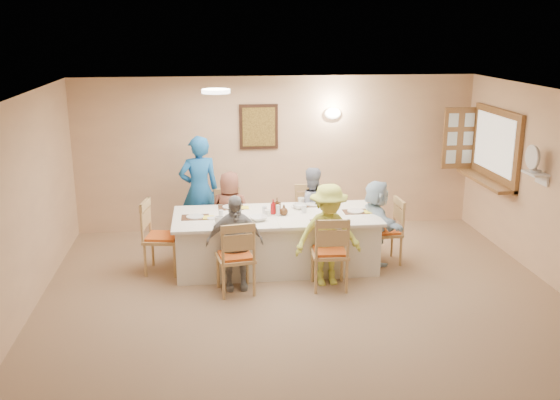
{
  "coord_description": "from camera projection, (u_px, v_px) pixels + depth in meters",
  "views": [
    {
      "loc": [
        -1.13,
        -6.44,
        3.26
      ],
      "look_at": [
        -0.2,
        1.4,
        1.05
      ],
      "focal_mm": 40.0,
      "sensor_mm": 36.0,
      "label": 1
    }
  ],
  "objects": [
    {
      "name": "plate_bl",
      "position": [
        231.0,
        207.0,
        8.89
      ],
      "size": [
        0.24,
        0.24,
        0.01
      ],
      "primitive_type": "cylinder",
      "color": "white",
      "rests_on": "dining_table"
    },
    {
      "name": "placemat_fl",
      "position": [
        234.0,
        225.0,
        8.09
      ],
      "size": [
        0.37,
        0.27,
        0.01
      ],
      "primitive_type": "cube",
      "color": "#472B19",
      "rests_on": "dining_table"
    },
    {
      "name": "plate_br",
      "position": [
        314.0,
        204.0,
        9.02
      ],
      "size": [
        0.24,
        0.24,
        0.01
      ],
      "primitive_type": "cylinder",
      "color": "white",
      "rests_on": "dining_table"
    },
    {
      "name": "diner_back_right",
      "position": [
        311.0,
        209.0,
        9.31
      ],
      "size": [
        0.68,
        0.57,
        1.26
      ],
      "primitive_type": "imported",
      "rotation": [
        0.0,
        0.0,
        3.22
      ],
      "color": "#878EA3",
      "rests_on": "ground"
    },
    {
      "name": "diner_right_end",
      "position": [
        376.0,
        222.0,
        8.76
      ],
      "size": [
        1.21,
        0.67,
        1.2
      ],
      "primitive_type": "imported",
      "rotation": [
        0.0,
        0.0,
        1.71
      ],
      "color": "silver",
      "rests_on": "ground"
    },
    {
      "name": "teacup_a",
      "position": [
        219.0,
        220.0,
        8.15
      ],
      "size": [
        0.22,
        0.22,
        0.1
      ],
      "primitive_type": "imported",
      "rotation": [
        0.0,
        0.0,
        -0.42
      ],
      "color": "white",
      "rests_on": "dining_table"
    },
    {
      "name": "plate_re",
      "position": [
        356.0,
        211.0,
        8.68
      ],
      "size": [
        0.23,
        0.23,
        0.01
      ],
      "primitive_type": "cylinder",
      "color": "white",
      "rests_on": "dining_table"
    },
    {
      "name": "chair_front_right",
      "position": [
        330.0,
        251.0,
        7.93
      ],
      "size": [
        0.5,
        0.5,
        0.99
      ],
      "primitive_type": null,
      "rotation": [
        0.0,
        0.0,
        3.08
      ],
      "color": "tan",
      "rests_on": "ground"
    },
    {
      "name": "placemat_re",
      "position": [
        356.0,
        212.0,
        8.68
      ],
      "size": [
        0.34,
        0.25,
        0.01
      ],
      "primitive_type": "cube",
      "color": "#472B19",
      "rests_on": "dining_table"
    },
    {
      "name": "napkin_bl",
      "position": [
        244.0,
        207.0,
        8.86
      ],
      "size": [
        0.15,
        0.15,
        0.01
      ],
      "primitive_type": "cube",
      "color": "yellow",
      "rests_on": "dining_table"
    },
    {
      "name": "ceiling_light",
      "position": [
        216.0,
        91.0,
        7.82
      ],
      "size": [
        0.36,
        0.36,
        0.05
      ],
      "primitive_type": "cylinder",
      "color": "white",
      "rests_on": "room_walls"
    },
    {
      "name": "napkin_fr",
      "position": [
        339.0,
        222.0,
        8.19
      ],
      "size": [
        0.15,
        0.15,
        0.01
      ],
      "primitive_type": "cube",
      "color": "yellow",
      "rests_on": "dining_table"
    },
    {
      "name": "fan_shelf",
      "position": [
        536.0,
        173.0,
        8.15
      ],
      "size": [
        0.22,
        0.36,
        0.03
      ],
      "primitive_type": "cube",
      "color": "white",
      "rests_on": "room_walls"
    },
    {
      "name": "condiment_malt",
      "position": [
        284.0,
        210.0,
        8.52
      ],
      "size": [
        0.15,
        0.15,
        0.15
      ],
      "primitive_type": "imported",
      "rotation": [
        0.0,
        0.0,
        -0.18
      ],
      "color": "#502E15",
      "rests_on": "dining_table"
    },
    {
      "name": "placemat_bl",
      "position": [
        231.0,
        207.0,
        8.89
      ],
      "size": [
        0.36,
        0.27,
        0.01
      ],
      "primitive_type": "cube",
      "color": "#472B19",
      "rests_on": "dining_table"
    },
    {
      "name": "napkin_fl",
      "position": [
        248.0,
        226.0,
        8.06
      ],
      "size": [
        0.14,
        0.14,
        0.01
      ],
      "primitive_type": "cube",
      "color": "yellow",
      "rests_on": "dining_table"
    },
    {
      "name": "chair_back_right",
      "position": [
        309.0,
        216.0,
        9.47
      ],
      "size": [
        0.46,
        0.46,
        0.93
      ],
      "primitive_type": null,
      "rotation": [
        0.0,
        0.0,
        -0.04
      ],
      "color": "tan",
      "rests_on": "ground"
    },
    {
      "name": "napkin_le",
      "position": [
        209.0,
        217.0,
        8.4
      ],
      "size": [
        0.15,
        0.15,
        0.01
      ],
      "primitive_type": "cube",
      "color": "yellow",
      "rests_on": "dining_table"
    },
    {
      "name": "teacup_b",
      "position": [
        301.0,
        201.0,
        9.07
      ],
      "size": [
        0.15,
        0.15,
        0.09
      ],
      "primitive_type": "imported",
      "rotation": [
        0.0,
        0.0,
        -0.27
      ],
      "color": "white",
      "rests_on": "dining_table"
    },
    {
      "name": "condiment_brown",
      "position": [
        277.0,
        206.0,
        8.58
      ],
      "size": [
        0.14,
        0.14,
        0.22
      ],
      "primitive_type": "imported",
      "rotation": [
        0.0,
        0.0,
        -0.21
      ],
      "color": "#502E15",
      "rests_on": "dining_table"
    },
    {
      "name": "diner_back_left",
      "position": [
        230.0,
        212.0,
        9.18
      ],
      "size": [
        0.73,
        0.59,
        1.22
      ],
      "primitive_type": "imported",
      "rotation": [
        0.0,
        0.0,
        2.97
      ],
      "color": "brown",
      "rests_on": "ground"
    },
    {
      "name": "desk_fan",
      "position": [
        535.0,
        162.0,
        8.11
      ],
      "size": [
        0.3,
        0.3,
        0.28
      ],
      "primitive_type": null,
      "color": "#A5A5A8",
      "rests_on": "fan_shelf"
    },
    {
      "name": "chair_back_left",
      "position": [
        230.0,
        220.0,
        9.34
      ],
      "size": [
        0.5,
        0.5,
        0.91
      ],
      "primitive_type": null,
      "rotation": [
        0.0,
        0.0,
        0.18
      ],
      "color": "tan",
      "rests_on": "ground"
    },
    {
      "name": "caregiver",
      "position": [
        199.0,
        190.0,
        9.52
      ],
      "size": [
        0.78,
        0.66,
        1.68
      ],
      "primitive_type": "imported",
      "rotation": [
        0.0,
        0.0,
        3.36
      ],
      "color": "#1B62AF",
      "rests_on": "ground"
    },
    {
      "name": "shutter_door",
      "position": [
        460.0,
        138.0,
        10.12
      ],
      "size": [
        0.55,
        0.04,
        1.0
      ],
      "primitive_type": "cube",
      "color": "brown",
      "rests_on": "room_walls"
    },
    {
      "name": "plate_fr",
      "position": [
        324.0,
        221.0,
        8.22
      ],
      "size": [
        0.23,
        0.23,
        0.01
      ],
      "primitive_type": "cylinder",
      "color": "white",
      "rests_on": "dining_table"
    },
    {
      "name": "napkin_re",
      "position": [
        369.0,
        212.0,
        8.65
      ],
      "size": [
        0.14,
        0.14,
        0.01
      ],
      "primitive_type": "cube",
      "color": "yellow",
      "rests_on": "dining_table"
    },
    {
      "name": "condiment_ketchup",
      "position": [
        273.0,
        207.0,
        8.56
      ],
      "size": [
        0.11,
        0.11,
        0.21
      ],
      "primitive_type": "imported",
      "rotation": [
        0.0,
        0.0,
        0.2
      ],
      "color": "#A00D10",
      "rests_on": "dining_table"
    },
    {
      "name": "placemat_br",
      "position": [
        314.0,
        205.0,
        9.03
      ],
      "size": [
        0.36,
        0.26,
        0.01
      ],
      "primitive_type": "cube",
      "color": "#472B19",
      "rests_on": "dining_table"
    },
    {
      "name": "bowl_a",
      "position": [
        258.0,
        218.0,
        8.3
      ],
      "size": [
        0.38,
        0.38,
        0.06
      ],
      "primitive_type": "imported",
      "rotation": [
        0.0,
        0.0,
        0.35
      ],
      "color": "white",
      "rests_on": "dining_table"
    },
    {
      "name": "wall_sconce",
      "position": [
        333.0,
        113.0,
        10.05
      ],
      "size": [
        0.26,
        0.09,
        0.18
      ],
      "primitive_type": "ellipsoid",
      "color": "white",
      "rests_on": "room_walls"
    },
    {
      "name": "diner_front_left",
      "position": [
        235.0,
        243.0,
        7.88
      ],
      "size": [
        0.74,
        0.34,
        1.24
      ],
      "primitive_type": "imported",
      "rotation": [
        0.0,
        0.0,
        0.03
      ],
      "color": "#949495",
      "rests_on": "ground"
    },
    {
      "name": "placemat_le",
      "position": [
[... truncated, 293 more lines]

